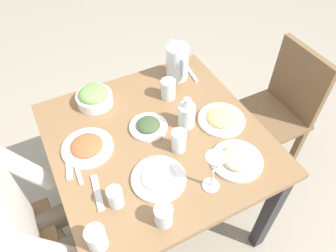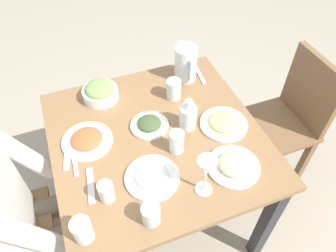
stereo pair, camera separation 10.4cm
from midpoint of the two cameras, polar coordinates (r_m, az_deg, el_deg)
The scene contains 22 objects.
ground_plane at distance 2.10m, azimuth 0.01°, elevation -15.12°, with size 8.00×8.00×0.00m, color #9E937F.
dining_table at distance 1.56m, azimuth 0.01°, elevation -4.60°, with size 0.96×0.96×0.75m.
chair_far at distance 2.04m, azimuth 22.06°, elevation 1.45°, with size 0.40×0.40×0.88m.
diner_near at distance 1.49m, azimuth -22.85°, elevation -13.22°, with size 0.48×0.53×1.18m.
water_pitcher at distance 1.72m, azimuth 4.96°, elevation 11.05°, with size 0.16×0.12×0.19m.
salad_bowl at distance 1.65m, azimuth -10.25°, elevation 5.99°, with size 0.18×0.18×0.09m.
plate_rice_curry at distance 1.47m, azimuth -12.31°, elevation -2.49°, with size 0.23×0.23×0.04m.
plate_dolmas at distance 1.50m, azimuth -1.35°, elevation 0.24°, with size 0.18×0.18×0.04m.
plate_yoghurt at distance 1.32m, azimuth -0.56°, elevation -9.11°, with size 0.23×0.23×0.04m.
plate_beans at distance 1.39m, azimuth 13.79°, elevation -6.88°, with size 0.23×0.23×0.05m.
plate_fries at distance 1.54m, azimuth 11.88°, elevation 0.51°, with size 0.23×0.23×0.05m.
water_glass_near_left at distance 1.20m, azimuth -12.57°, elevation -17.81°, with size 0.07×0.07×0.10m, color silver.
water_glass_far_left at distance 1.38m, azimuth 3.70°, elevation -2.89°, with size 0.07×0.07×0.11m, color silver.
water_glass_far_right at distance 1.62m, azimuth 2.86°, elevation 6.50°, with size 0.08×0.08×0.11m, color silver.
water_glass_by_pitcher at distance 1.26m, azimuth -8.60°, elevation -11.63°, with size 0.06×0.06×0.09m, color silver.
water_glass_near_right at distance 1.21m, azimuth -0.51°, elevation -15.61°, with size 0.07×0.07×0.09m, color silver.
wine_glass at distance 1.20m, azimuth 9.39°, elevation -7.77°, with size 0.08×0.08×0.20m.
oil_carafe at distance 1.48m, azimuth 5.57°, elevation 1.40°, with size 0.08×0.08×0.16m.
fork_near at distance 1.45m, azimuth -15.59°, elevation -4.99°, with size 0.17×0.03×0.01m, color silver.
knife_near at distance 1.81m, azimuth 7.25°, elevation 9.25°, with size 0.18×0.02×0.01m, color silver.
fork_far at distance 1.34m, azimuth -11.44°, elevation -10.48°, with size 0.17×0.03×0.01m, color silver.
knife_far at distance 1.43m, azimuth -14.42°, elevation -5.78°, with size 0.18×0.02×0.01m, color silver.
Camera 2 is at (0.91, -0.29, 1.87)m, focal length 34.12 mm.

